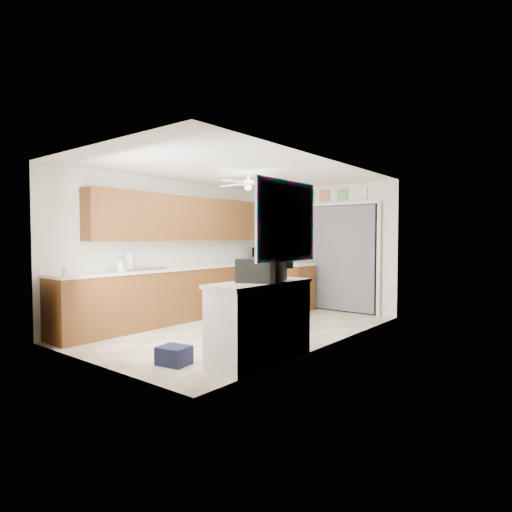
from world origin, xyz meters
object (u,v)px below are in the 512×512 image
Objects in this scene: suitcase at (262,270)px; navy_crate at (174,355)px; man at (274,276)px; dog at (282,321)px; microwave at (264,254)px; paper_towel_roll at (129,261)px; cardboard_box at (226,344)px.

navy_crate is at bearing -151.38° from suitcase.
man is 1.17m from dog.
suitcase is 0.40× the size of man.
microwave is 2.98m from dog.
microwave is 2.03× the size of paper_towel_roll.
microwave reaches higher than navy_crate.
man is (-1.32, 2.04, -0.29)m from suitcase.
dog is at bearing 30.39° from paper_towel_roll.
man is (1.44, 1.98, -0.29)m from paper_towel_roll.
suitcase is at bearing -1.39° from paper_towel_roll.
paper_towel_roll is at bearing 156.11° from suitcase.
suitcase is 1.57× the size of cardboard_box.
dog is at bearing 93.32° from suitcase.
dog is (0.02, 2.12, 0.08)m from navy_crate.
suitcase reaches higher than dog.
suitcase is 1.42m from navy_crate.
navy_crate is (2.11, -0.88, -0.97)m from paper_towel_roll.
suitcase is at bearing 11.99° from cardboard_box.
paper_towel_roll is 2.48m from navy_crate.
suitcase is (2.59, -3.38, -0.02)m from microwave.
suitcase is at bearing 51.12° from navy_crate.
man reaches higher than paper_towel_roll.
man is (1.27, -1.33, -0.31)m from microwave.
navy_crate is (-0.16, -0.70, -0.02)m from cardboard_box.
suitcase is at bearing -166.28° from microwave.
navy_crate is 0.72× the size of dog.
man is at bearing 53.99° from paper_towel_roll.
suitcase reaches higher than cardboard_box.
microwave is at bearing 121.04° from cardboard_box.
navy_crate is 0.22× the size of man.
navy_crate is 2.12m from dog.
cardboard_box is at bearing -4.32° from paper_towel_roll.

